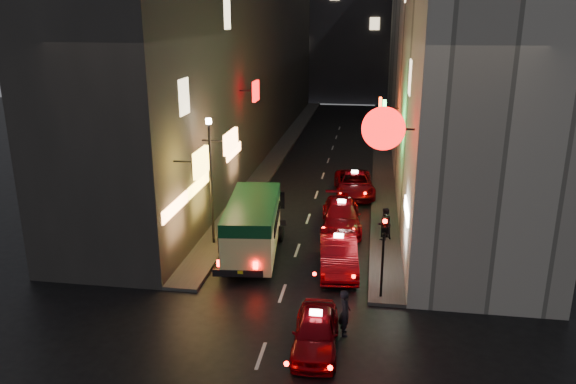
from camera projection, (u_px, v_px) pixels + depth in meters
The scene contains 14 objects.
building_left at pixel (236, 41), 45.62m from camera, with size 7.56×52.00×18.00m.
building_right at pixel (437, 42), 43.30m from camera, with size 8.07×52.00×18.00m.
building_far at pixel (352, 15), 74.03m from camera, with size 30.00×10.00×22.00m, color #2F2F34.
sidewalk_left at pixel (281, 149), 47.76m from camera, with size 1.50×52.00×0.15m, color #474441.
sidewalk_right at pixel (382, 153), 46.53m from camera, with size 1.50×52.00×0.15m, color #474441.
minibus at pixel (253, 222), 26.28m from camera, with size 2.88×6.53×2.72m.
taxi_near at pixel (316, 329), 19.08m from camera, with size 2.12×4.82×1.68m.
taxi_second at pixel (338, 251), 25.08m from camera, with size 2.89×5.84×1.96m.
taxi_third at pixel (341, 213), 30.00m from camera, with size 2.65×5.46×1.85m.
taxi_far at pixel (354, 182), 35.67m from camera, with size 2.71×5.42×1.83m.
pedestrian_crossing at pixel (345, 310), 19.88m from camera, with size 0.65×0.42×1.96m, color black.
pedestrian_sidewalk at pixel (384, 222), 28.04m from camera, with size 0.71×0.44×1.89m, color black.
traffic_light at pixel (384, 239), 21.71m from camera, with size 0.26×0.43×3.50m.
lamp_post at pixel (211, 173), 26.86m from camera, with size 0.28×0.28×6.22m.
Camera 1 is at (3.39, -12.02, 10.94)m, focal length 35.00 mm.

